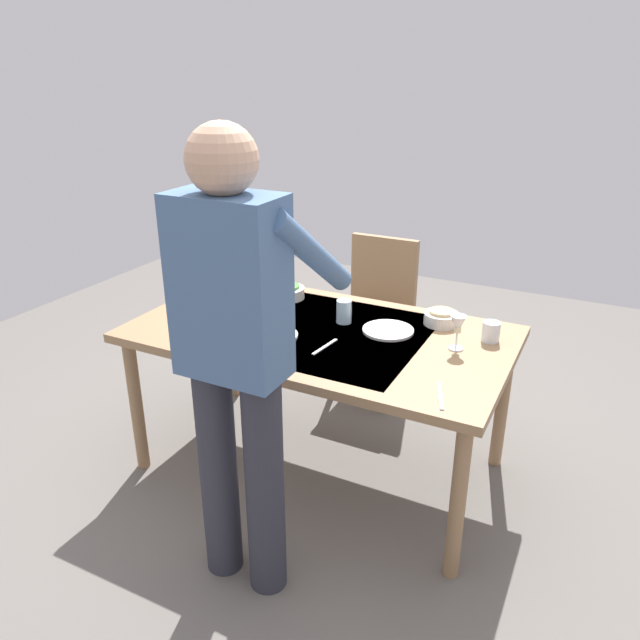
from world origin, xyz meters
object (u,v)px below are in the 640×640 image
Objects in this scene: person_server at (237,348)px; serving_bowl_pasta at (214,305)px; water_cup_near_right at (491,332)px; side_bowl_bread at (441,317)px; chair_near at (377,306)px; dinner_plate_near at (388,330)px; water_cup_near_left at (344,311)px; wine_glass_left at (458,326)px; dinner_plate_far at (272,335)px; dining_table at (320,344)px; wine_bottle at (254,274)px; side_bowl_salad at (287,292)px.

person_server reaches higher than serving_bowl_pasta.
water_cup_near_right is 0.55× the size of side_bowl_bread.
dinner_plate_near is at bearing 115.03° from chair_near.
dinner_plate_near is (-0.34, 0.73, 0.20)m from chair_near.
water_cup_near_left is 0.23m from dinner_plate_near.
person_server is at bearing 56.59° from wine_glass_left.
dinner_plate_near and dinner_plate_far have the same top height.
dining_table is at bearing 24.21° from dinner_plate_near.
water_cup_near_right is (-0.65, -0.10, -0.01)m from water_cup_near_left.
water_cup_near_right is 0.29× the size of serving_bowl_pasta.
chair_near is at bearing -49.44° from wine_glass_left.
wine_bottle is 1.64× the size of side_bowl_salad.
dinner_plate_near is 1.00× the size of dinner_plate_far.
wine_bottle reaches higher than dining_table.
chair_near is 3.07× the size of wine_bottle.
chair_near is 8.36× the size of water_cup_near_left.
dinner_plate_far is (0.16, 0.16, 0.07)m from dining_table.
side_bowl_salad is at bearing -124.43° from serving_bowl_pasta.
dining_table is at bearing 7.97° from wine_glass_left.
side_bowl_salad reaches higher than dinner_plate_far.
dining_table is 1.85× the size of chair_near.
water_cup_near_right is at bearing 140.99° from chair_near.
water_cup_near_left is (-0.06, -0.13, 0.12)m from dining_table.
dinner_plate_far is (0.62, 0.47, -0.03)m from side_bowl_bread.
water_cup_near_right is (-1.22, 0.03, -0.07)m from wine_bottle.
wine_bottle is 0.81m from dinner_plate_near.
person_server reaches higher than wine_bottle.
water_cup_near_left is at bearing -89.94° from person_server.
water_cup_near_left is at bearing 99.36° from chair_near.
dining_table is 0.57m from serving_bowl_pasta.
dinner_plate_near is (-0.62, 0.17, -0.03)m from side_bowl_salad.
person_server is at bearing 75.62° from dinner_plate_near.
chair_near reaches higher than serving_bowl_pasta.
dinner_plate_near is (0.43, 0.10, -0.04)m from water_cup_near_right.
person_server is 0.92m from dinner_plate_near.
water_cup_near_left is 0.64m from serving_bowl_pasta.
side_bowl_bread is at bearing -134.83° from dinner_plate_near.
person_server is at bearing 110.58° from dinner_plate_far.
wine_bottle is 0.59m from water_cup_near_left.
wine_glass_left is at bearing 52.77° from water_cup_near_right.
dinner_plate_near is (-0.22, 0.01, -0.05)m from water_cup_near_left.
chair_near is 1.65m from person_server.
dinner_plate_far is at bearing 84.57° from chair_near.
wine_glass_left is 0.84× the size of side_bowl_salad.
wine_glass_left is at bearing 130.56° from chair_near.
wine_glass_left is 0.94× the size of side_bowl_bread.
wine_glass_left is at bearing -162.27° from dinner_plate_far.
side_bowl_salad is (0.93, -0.21, -0.07)m from wine_glass_left.
dinner_plate_near is (-0.84, -0.16, -0.03)m from serving_bowl_pasta.
serving_bowl_pasta is 0.42m from dinner_plate_far.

